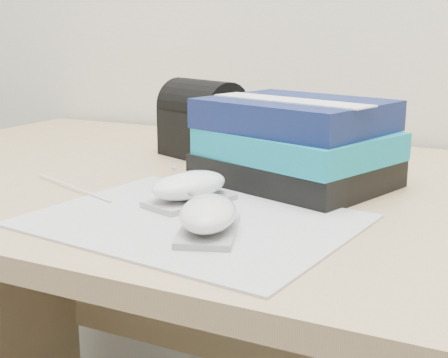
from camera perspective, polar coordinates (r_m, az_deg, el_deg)
The scene contains 7 objects.
desk at distance 1.05m, azimuth 8.05°, elevation -12.50°, with size 1.60×0.80×0.73m.
mousepad at distance 0.75m, azimuth -2.84°, elevation -3.79°, with size 0.37×0.29×0.00m, color #98979F.
mouse_rear at distance 0.81m, azimuth -3.19°, elevation -0.82°, with size 0.10×0.13×0.05m.
mouse_front at distance 0.69m, azimuth -1.45°, elevation -3.44°, with size 0.10×0.13×0.05m.
usb_cable at distance 0.92m, azimuth -13.74°, elevation -0.72°, with size 0.00×0.00×0.21m, color white.
book_stack at distance 0.92m, azimuth 6.60°, elevation 3.29°, with size 0.31×0.28×0.13m.
pouch at distance 1.12m, azimuth -1.97°, elevation 5.46°, with size 0.17×0.15×0.14m.
Camera 1 is at (0.29, 0.74, 0.96)m, focal length 50.00 mm.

